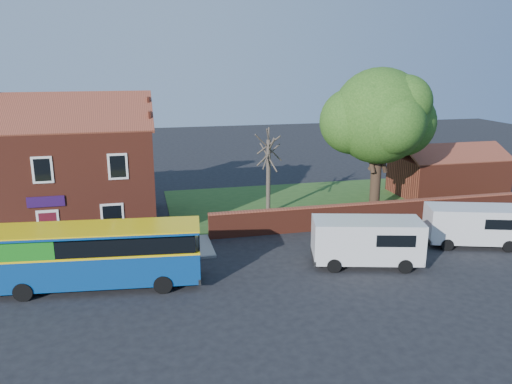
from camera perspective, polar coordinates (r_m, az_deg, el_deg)
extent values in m
plane|color=black|center=(23.68, -7.90, -11.41)|extent=(120.00, 120.00, 0.00)
cube|color=gray|center=(29.35, -22.88, -7.06)|extent=(18.00, 3.50, 0.12)
cube|color=slate|center=(27.75, -23.44, -8.35)|extent=(18.00, 0.15, 0.14)
cube|color=#426B28|center=(38.66, 9.66, -1.00)|extent=(26.00, 12.00, 0.04)
cube|color=maroon|center=(33.89, -21.91, 1.53)|extent=(12.00, 8.00, 6.50)
cube|color=brown|center=(31.29, -23.17, 8.30)|extent=(12.30, 4.08, 2.16)
cube|color=brown|center=(35.23, -22.12, 9.00)|extent=(12.30, 4.08, 2.16)
cube|color=black|center=(29.73, -23.23, 2.33)|extent=(1.10, 0.06, 1.50)
cube|color=#4C0F19|center=(30.59, -22.58, -4.09)|extent=(0.95, 0.04, 2.10)
cube|color=silver|center=(30.59, -22.58, -3.98)|extent=(1.20, 0.06, 2.30)
cube|color=#270E40|center=(30.11, -22.90, -1.02)|extent=(2.00, 0.06, 0.60)
cube|color=maroon|center=(33.24, 13.69, -2.52)|extent=(22.00, 0.30, 1.50)
cube|color=brown|center=(33.02, 13.77, -1.19)|extent=(22.00, 0.38, 0.10)
cube|color=maroon|center=(42.56, 21.00, 1.72)|extent=(8.00, 5.00, 3.00)
cube|color=brown|center=(41.18, 22.22, 4.11)|extent=(8.20, 2.56, 1.24)
cube|color=brown|center=(43.20, 20.33, 4.74)|extent=(8.20, 2.56, 1.24)
cube|color=navy|center=(24.87, -17.65, -7.90)|extent=(9.80, 3.40, 1.53)
cube|color=yellow|center=(24.59, -17.79, -6.26)|extent=(9.82, 3.43, 0.10)
cube|color=black|center=(24.44, -17.88, -5.25)|extent=(9.42, 3.38, 0.76)
cube|color=#1C811C|center=(25.24, -24.98, -5.32)|extent=(3.50, 2.77, 0.81)
cube|color=navy|center=(24.28, -17.97, -4.12)|extent=(9.80, 3.40, 0.14)
cube|color=yellow|center=(24.25, -17.99, -3.94)|extent=(9.84, 3.45, 0.06)
cylinder|color=black|center=(24.90, -25.06, -10.28)|extent=(0.89, 0.37, 0.86)
cylinder|color=black|center=(26.86, -23.64, -8.30)|extent=(0.89, 0.37, 0.86)
cylinder|color=black|center=(23.72, -10.58, -10.32)|extent=(0.89, 0.37, 0.86)
cylinder|color=black|center=(25.76, -10.31, -8.22)|extent=(0.89, 0.37, 0.86)
cube|color=silver|center=(26.66, 12.53, -5.32)|extent=(5.95, 3.55, 2.12)
cube|color=black|center=(27.15, 17.77, -4.57)|extent=(0.55, 1.85, 0.84)
cube|color=black|center=(27.65, 18.04, -7.07)|extent=(0.65, 2.18, 0.27)
cylinder|color=black|center=(25.77, 8.92, -8.31)|extent=(0.77, 0.40, 0.74)
cylinder|color=black|center=(27.70, 8.35, -6.61)|extent=(0.77, 0.40, 0.74)
cylinder|color=black|center=(26.48, 16.66, -8.12)|extent=(0.77, 0.40, 0.74)
cylinder|color=black|center=(28.37, 15.56, -6.49)|extent=(0.77, 0.40, 0.74)
cube|color=silver|center=(31.37, 23.60, -3.34)|extent=(5.61, 3.56, 1.99)
cylinder|color=black|center=(30.26, 21.01, -5.65)|extent=(0.72, 0.42, 0.69)
cylinder|color=black|center=(32.04, 20.03, -4.43)|extent=(0.72, 0.42, 0.69)
cylinder|color=black|center=(31.40, 26.89, -5.56)|extent=(0.72, 0.42, 0.69)
cylinder|color=black|center=(33.12, 25.62, -4.40)|extent=(0.72, 0.42, 0.69)
cylinder|color=black|center=(35.94, 13.48, 0.98)|extent=(0.72, 0.72, 4.15)
sphere|color=#4D7E27|center=(35.16, 13.94, 8.43)|extent=(6.50, 6.50, 6.50)
sphere|color=#4D7E27|center=(36.43, 16.31, 7.62)|extent=(4.69, 4.69, 4.69)
sphere|color=#4D7E27|center=(34.94, 10.97, 7.96)|extent=(4.51, 4.51, 4.51)
cylinder|color=#4C4238|center=(34.36, 1.42, 1.69)|extent=(0.30, 0.30, 5.23)
cylinder|color=#4C4238|center=(33.99, 1.44, 4.76)|extent=(0.31, 2.55, 2.05)
cylinder|color=#4C4238|center=(34.02, 1.44, 4.45)|extent=(1.33, 1.88, 1.88)
cylinder|color=#4C4238|center=(33.96, 1.45, 5.07)|extent=(2.14, 0.98, 2.08)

